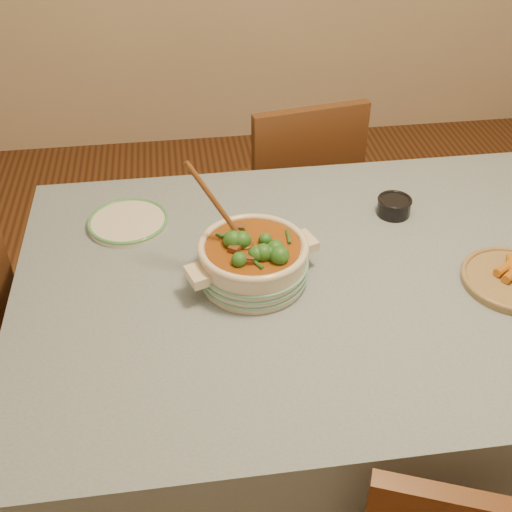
# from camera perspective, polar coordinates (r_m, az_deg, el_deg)

# --- Properties ---
(floor) EXTENTS (4.50, 4.50, 0.00)m
(floor) POSITION_cam_1_polar(r_m,az_deg,el_deg) (2.19, 6.61, -17.04)
(floor) COLOR #401F12
(floor) RESTS_ON ground
(dining_table) EXTENTS (1.68, 1.08, 0.76)m
(dining_table) POSITION_cam_1_polar(r_m,az_deg,el_deg) (1.69, 8.20, -3.91)
(dining_table) COLOR brown
(dining_table) RESTS_ON floor
(stew_casserole) EXTENTS (0.34, 0.33, 0.32)m
(stew_casserole) POSITION_cam_1_polar(r_m,az_deg,el_deg) (1.55, -0.28, -0.16)
(stew_casserole) COLOR beige
(stew_casserole) RESTS_ON dining_table
(white_plate) EXTENTS (0.27, 0.27, 0.02)m
(white_plate) POSITION_cam_1_polar(r_m,az_deg,el_deg) (1.81, -11.30, 3.00)
(white_plate) COLOR silver
(white_plate) RESTS_ON dining_table
(condiment_bowl) EXTENTS (0.12, 0.12, 0.05)m
(condiment_bowl) POSITION_cam_1_polar(r_m,az_deg,el_deg) (1.85, 12.18, 4.43)
(condiment_bowl) COLOR black
(condiment_bowl) RESTS_ON dining_table
(chair_far) EXTENTS (0.47, 0.47, 0.87)m
(chair_far) POSITION_cam_1_polar(r_m,az_deg,el_deg) (2.43, 3.64, 5.84)
(chair_far) COLOR #592E1B
(chair_far) RESTS_ON floor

